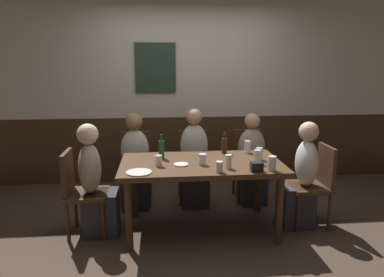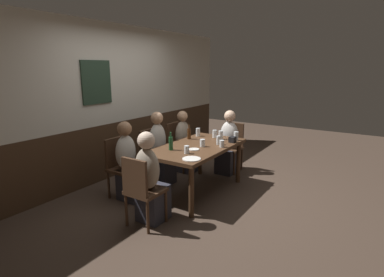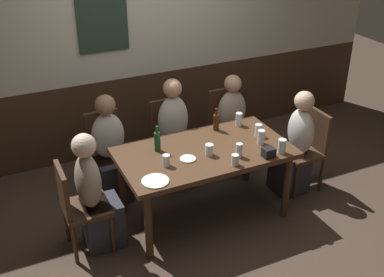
{
  "view_description": "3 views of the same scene",
  "coord_description": "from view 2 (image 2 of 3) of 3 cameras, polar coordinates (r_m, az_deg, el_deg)",
  "views": [
    {
      "loc": [
        -0.42,
        -3.5,
        1.77
      ],
      "look_at": [
        -0.09,
        0.05,
        0.98
      ],
      "focal_mm": 33.49,
      "sensor_mm": 36.0,
      "label": 1
    },
    {
      "loc": [
        -3.71,
        -2.3,
        1.89
      ],
      "look_at": [
        -0.22,
        -0.06,
        0.9
      ],
      "focal_mm": 28.18,
      "sensor_mm": 36.0,
      "label": 2
    },
    {
      "loc": [
        -1.79,
        -3.53,
        2.97
      ],
      "look_at": [
        -0.12,
        0.03,
        0.88
      ],
      "focal_mm": 44.94,
      "sensor_mm": 36.0,
      "label": 3
    }
  ],
  "objects": [
    {
      "name": "chair_head_east",
      "position": [
        5.63,
        7.53,
        -1.05
      ],
      "size": [
        0.4,
        0.4,
        0.88
      ],
      "color": "#422B1C",
      "rests_on": "ground_plane"
    },
    {
      "name": "wall_back",
      "position": [
        5.45,
        -14.13,
        6.81
      ],
      "size": [
        6.4,
        0.13,
        2.6
      ],
      "color": "#3D2819",
      "rests_on": "ground_plane"
    },
    {
      "name": "beer_glass_tall",
      "position": [
        4.44,
        5.66,
        -1.08
      ],
      "size": [
        0.07,
        0.07,
        0.1
      ],
      "color": "silver",
      "rests_on": "dining_table"
    },
    {
      "name": "chair_left_far",
      "position": [
        4.57,
        -13.34,
        -4.72
      ],
      "size": [
        0.4,
        0.4,
        0.88
      ],
      "color": "#422B1C",
      "rests_on": "ground_plane"
    },
    {
      "name": "beer_glass_half",
      "position": [
        4.88,
        8.33,
        0.4
      ],
      "size": [
        0.08,
        0.08,
        0.14
      ],
      "color": "silver",
      "rests_on": "dining_table"
    },
    {
      "name": "person_right_far",
      "position": [
        5.54,
        -1.37,
        -1.45
      ],
      "size": [
        0.34,
        0.37,
        1.12
      ],
      "color": "#2D2D38",
      "rests_on": "ground_plane"
    },
    {
      "name": "chair_right_far",
      "position": [
        5.62,
        -2.75,
        -0.97
      ],
      "size": [
        0.4,
        0.4,
        0.88
      ],
      "color": "#422B1C",
      "rests_on": "ground_plane"
    },
    {
      "name": "beer_bottle_green",
      "position": [
        4.26,
        -4.02,
        -0.86
      ],
      "size": [
        0.06,
        0.06,
        0.26
      ],
      "color": "#194723",
      "rests_on": "dining_table"
    },
    {
      "name": "tumbler_short",
      "position": [
        4.91,
        5.45,
        0.55
      ],
      "size": [
        0.07,
        0.07,
        0.14
      ],
      "color": "silver",
      "rests_on": "dining_table"
    },
    {
      "name": "plate_white_small",
      "position": [
        4.29,
        0.39,
        -2.06
      ],
      "size": [
        0.15,
        0.15,
        0.01
      ],
      "primitive_type": "cylinder",
      "color": "white",
      "rests_on": "dining_table"
    },
    {
      "name": "beer_bottle_brown",
      "position": [
        4.91,
        -0.55,
        0.95
      ],
      "size": [
        0.06,
        0.06,
        0.24
      ],
      "color": "#42230F",
      "rests_on": "dining_table"
    },
    {
      "name": "condiment_caddy",
      "position": [
        4.74,
        7.66,
        -0.19
      ],
      "size": [
        0.11,
        0.09,
        0.09
      ],
      "primitive_type": "cube",
      "color": "black",
      "rests_on": "dining_table"
    },
    {
      "name": "person_mid_far",
      "position": [
        4.97,
        -6.08,
        -2.83
      ],
      "size": [
        0.34,
        0.37,
        1.19
      ],
      "color": "#2D2D38",
      "rests_on": "ground_plane"
    },
    {
      "name": "pint_glass_pale",
      "position": [
        4.09,
        -1.01,
        -2.21
      ],
      "size": [
        0.07,
        0.07,
        0.11
      ],
      "color": "silver",
      "rests_on": "dining_table"
    },
    {
      "name": "dining_table",
      "position": [
        4.53,
        0.87,
        -2.37
      ],
      "size": [
        1.64,
        0.9,
        0.74
      ],
      "color": "#472D1C",
      "rests_on": "ground_plane"
    },
    {
      "name": "chair_mid_far",
      "position": [
        5.07,
        -7.49,
        -2.66
      ],
      "size": [
        0.4,
        0.4,
        0.88
      ],
      "color": "#422B1C",
      "rests_on": "ground_plane"
    },
    {
      "name": "ground_plane",
      "position": [
        4.76,
        0.84,
        -10.02
      ],
      "size": [
        12.0,
        12.0,
        0.0
      ],
      "primitive_type": "plane",
      "color": "#423328"
    },
    {
      "name": "person_head_east",
      "position": [
        5.49,
        6.8,
        -1.54
      ],
      "size": [
        0.37,
        0.34,
        1.14
      ],
      "color": "#2D2D38",
      "rests_on": "ground_plane"
    },
    {
      "name": "person_left_far",
      "position": [
        4.46,
        -11.87,
        -5.22
      ],
      "size": [
        0.34,
        0.37,
        1.14
      ],
      "color": "#2D2D38",
      "rests_on": "ground_plane"
    },
    {
      "name": "tumbler_water",
      "position": [
        5.03,
        4.29,
        0.79
      ],
      "size": [
        0.07,
        0.07,
        0.13
      ],
      "color": "silver",
      "rests_on": "dining_table"
    },
    {
      "name": "plate_white_large",
      "position": [
        3.85,
        -0.08,
        -3.88
      ],
      "size": [
        0.24,
        0.24,
        0.01
      ],
      "primitive_type": "cylinder",
      "color": "white",
      "rests_on": "dining_table"
    },
    {
      "name": "pint_glass_amber",
      "position": [
        4.58,
        5.02,
        -0.45
      ],
      "size": [
        0.06,
        0.06,
        0.14
      ],
      "color": "silver",
      "rests_on": "dining_table"
    },
    {
      "name": "highball_clear",
      "position": [
        5.13,
        1.13,
        1.15
      ],
      "size": [
        0.07,
        0.07,
        0.14
      ],
      "color": "silver",
      "rests_on": "dining_table"
    },
    {
      "name": "person_head_west",
      "position": [
        3.77,
        -7.91,
        -8.51
      ],
      "size": [
        0.37,
        0.34,
        1.16
      ],
      "color": "#2D2D38",
      "rests_on": "ground_plane"
    },
    {
      "name": "pint_glass_stout",
      "position": [
        4.45,
        2.02,
        -0.92
      ],
      "size": [
        0.08,
        0.08,
        0.11
      ],
      "color": "silver",
      "rests_on": "dining_table"
    },
    {
      "name": "chair_head_west",
      "position": [
        3.65,
        -9.57,
        -9.22
      ],
      "size": [
        0.4,
        0.4,
        0.88
      ],
      "color": "#422B1C",
      "rests_on": "ground_plane"
    }
  ]
}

